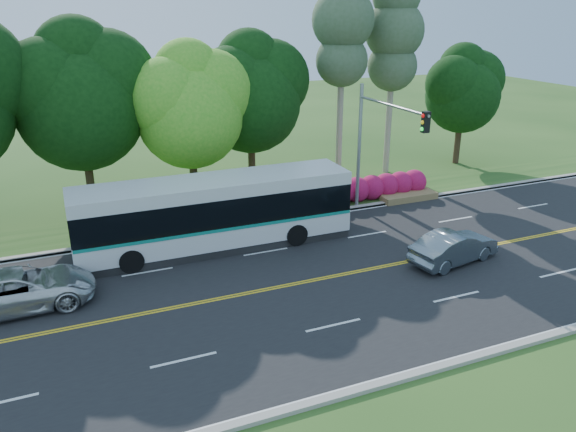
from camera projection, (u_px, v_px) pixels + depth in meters
name	position (u px, v px, depth m)	size (l,w,h in m)	color
ground	(306.00, 282.00, 23.59)	(120.00, 120.00, 0.00)	#284E1A
road	(306.00, 282.00, 23.59)	(60.00, 14.00, 0.02)	black
curb_north	(250.00, 223.00, 29.73)	(60.00, 0.30, 0.15)	#9D988E
curb_south	(401.00, 378.00, 17.40)	(60.00, 0.30, 0.15)	#9D988E
grass_verge	(239.00, 212.00, 31.34)	(60.00, 4.00, 0.10)	#284E1A
lane_markings	(304.00, 282.00, 23.55)	(57.60, 13.82, 0.00)	gold
tree_row	(125.00, 89.00, 29.81)	(44.70, 9.10, 13.84)	#312315
bougainvillea_hedge	(360.00, 190.00, 32.96)	(9.50, 2.25, 1.50)	#950C44
traffic_signal	(378.00, 134.00, 28.95)	(0.42, 6.10, 7.00)	#919399
transit_bus	(215.00, 214.00, 26.38)	(12.95, 2.92, 3.38)	silver
sedan	(454.00, 247.00, 25.14)	(1.53, 4.40, 1.45)	slate
suv	(19.00, 289.00, 21.31)	(2.57, 5.58, 1.55)	silver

